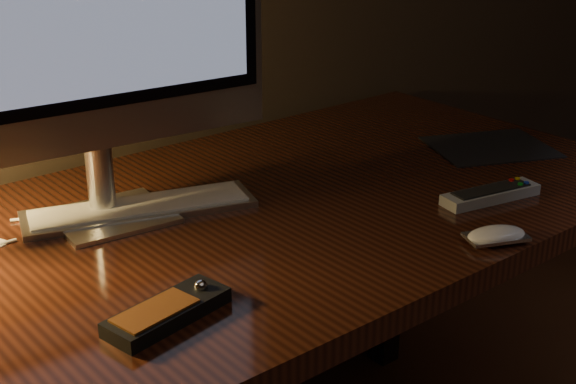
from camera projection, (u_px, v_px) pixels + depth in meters
desk at (200, 275)px, 1.39m from camera, size 1.60×0.75×0.75m
monitor at (95, 6)px, 1.16m from camera, size 0.55×0.18×0.57m
keyboard at (140, 208)px, 1.32m from camera, size 0.39×0.21×0.01m
mousepad at (490, 147)px, 1.62m from camera, size 0.29×0.27×0.00m
mouse at (496, 237)px, 1.21m from camera, size 0.11×0.08×0.02m
media_remote at (168, 311)px, 1.00m from camera, size 0.18×0.09×0.03m
tv_remote at (491, 194)px, 1.36m from camera, size 0.19×0.08×0.02m
cable at (16, 239)px, 1.22m from camera, size 0.60×0.14×0.01m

